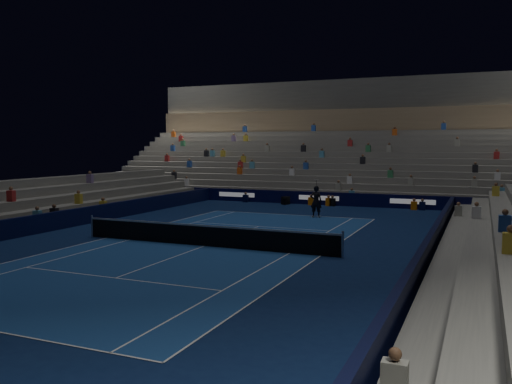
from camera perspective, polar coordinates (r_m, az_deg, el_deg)
The scene contains 9 objects.
ground at distance 24.48m, azimuth -5.54°, elevation -5.80°, with size 90.00×90.00×0.00m, color #0B1B44.
court_surface at distance 24.48m, azimuth -5.54°, elevation -5.79°, with size 10.97×23.77×0.01m, color navy.
sponsor_barrier_far at distance 41.45m, azimuth 6.79°, elevation -0.68°, with size 44.00×0.25×1.00m, color black.
sponsor_barrier_east at distance 21.57m, azimuth 17.85°, elevation -6.14°, with size 0.25×37.00×1.00m, color black.
sponsor_barrier_west at distance 30.22m, azimuth -21.94°, elevation -3.12°, with size 0.25×37.00×1.00m, color black.
grandstand_main at distance 50.35m, azimuth 9.83°, elevation 3.56°, with size 44.00×15.20×11.20m.
tennis_net at distance 24.39m, azimuth -5.55°, elevation -4.63°, with size 12.90×0.10×1.10m.
tennis_player at distance 34.12m, azimuth 6.46°, elevation -1.03°, with size 0.74×0.49×2.03m, color black.
broadcast_camera at distance 41.50m, azimuth 3.17°, elevation -0.90°, with size 0.64×1.00×0.62m.
Camera 1 is at (11.54, -21.10, 4.58)m, focal length 37.34 mm.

